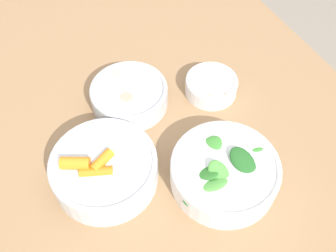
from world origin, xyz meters
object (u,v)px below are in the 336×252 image
at_px(bowl_carrots, 105,169).
at_px(bowl_beans_hotdog, 129,96).
at_px(bowl_greens, 224,171).
at_px(bowl_cookies, 211,85).

distance_m(bowl_carrots, bowl_beans_hotdog, 0.19).
bearing_deg(bowl_greens, bowl_cookies, -24.02).
bearing_deg(bowl_carrots, bowl_greens, -116.79).
bearing_deg(bowl_carrots, bowl_cookies, -69.61).
height_order(bowl_greens, bowl_beans_hotdog, bowl_greens).
distance_m(bowl_beans_hotdog, bowl_cookies, 0.18).
xyz_separation_m(bowl_greens, bowl_beans_hotdog, (0.25, 0.08, -0.01)).
height_order(bowl_carrots, bowl_cookies, bowl_carrots).
bearing_deg(bowl_beans_hotdog, bowl_greens, -161.57).
distance_m(bowl_carrots, bowl_cookies, 0.30).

